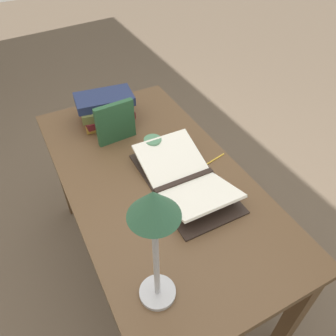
{
  "coord_description": "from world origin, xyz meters",
  "views": [
    {
      "loc": [
        -0.96,
        0.43,
        1.8
      ],
      "look_at": [
        -0.06,
        -0.04,
        0.86
      ],
      "focal_mm": 35.0,
      "sensor_mm": 36.0,
      "label": 1
    }
  ],
  "objects_px": {
    "book_stack_tall": "(105,108)",
    "book_standing_upright": "(115,123)",
    "coffee_mug": "(153,146)",
    "reading_lamp": "(154,222)",
    "pencil": "(213,160)",
    "open_book": "(184,178)"
  },
  "relations": [
    {
      "from": "book_stack_tall",
      "to": "reading_lamp",
      "type": "relative_size",
      "value": 0.64
    },
    {
      "from": "open_book",
      "to": "reading_lamp",
      "type": "distance_m",
      "value": 0.63
    },
    {
      "from": "book_stack_tall",
      "to": "coffee_mug",
      "type": "xyz_separation_m",
      "value": [
        -0.36,
        -0.1,
        -0.04
      ]
    },
    {
      "from": "open_book",
      "to": "book_stack_tall",
      "type": "height_order",
      "value": "book_stack_tall"
    },
    {
      "from": "reading_lamp",
      "to": "open_book",
      "type": "bearing_deg",
      "value": -39.14
    },
    {
      "from": "book_standing_upright",
      "to": "book_stack_tall",
      "type": "bearing_deg",
      "value": -7.75
    },
    {
      "from": "open_book",
      "to": "coffee_mug",
      "type": "distance_m",
      "value": 0.25
    },
    {
      "from": "book_stack_tall",
      "to": "pencil",
      "type": "relative_size",
      "value": 2.2
    },
    {
      "from": "book_standing_upright",
      "to": "pencil",
      "type": "bearing_deg",
      "value": -140.51
    },
    {
      "from": "open_book",
      "to": "pencil",
      "type": "xyz_separation_m",
      "value": [
        0.06,
        -0.19,
        -0.02
      ]
    },
    {
      "from": "reading_lamp",
      "to": "pencil",
      "type": "distance_m",
      "value": 0.79
    },
    {
      "from": "reading_lamp",
      "to": "pencil",
      "type": "xyz_separation_m",
      "value": [
        0.46,
        -0.52,
        -0.37
      ]
    },
    {
      "from": "book_stack_tall",
      "to": "book_standing_upright",
      "type": "height_order",
      "value": "book_standing_upright"
    },
    {
      "from": "book_standing_upright",
      "to": "coffee_mug",
      "type": "bearing_deg",
      "value": -150.48
    },
    {
      "from": "open_book",
      "to": "book_standing_upright",
      "type": "relative_size",
      "value": 2.62
    },
    {
      "from": "reading_lamp",
      "to": "pencil",
      "type": "height_order",
      "value": "reading_lamp"
    },
    {
      "from": "book_stack_tall",
      "to": "book_standing_upright",
      "type": "relative_size",
      "value": 1.5
    },
    {
      "from": "book_standing_upright",
      "to": "coffee_mug",
      "type": "relative_size",
      "value": 1.99
    },
    {
      "from": "book_standing_upright",
      "to": "reading_lamp",
      "type": "bearing_deg",
      "value": 163.76
    },
    {
      "from": "reading_lamp",
      "to": "coffee_mug",
      "type": "bearing_deg",
      "value": -24.43
    },
    {
      "from": "book_standing_upright",
      "to": "coffee_mug",
      "type": "xyz_separation_m",
      "value": [
        -0.18,
        -0.12,
        -0.06
      ]
    },
    {
      "from": "open_book",
      "to": "coffee_mug",
      "type": "xyz_separation_m",
      "value": [
        0.25,
        0.03,
        0.02
      ]
    }
  ]
}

